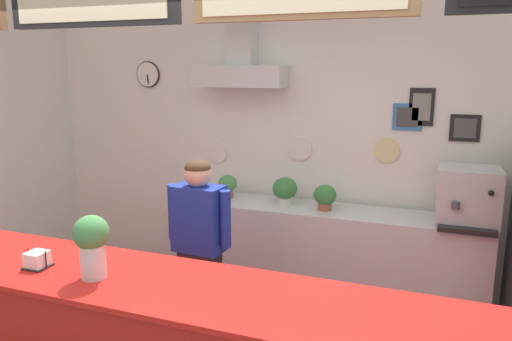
{
  "coord_description": "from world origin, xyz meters",
  "views": [
    {
      "loc": [
        1.26,
        -2.39,
        2.17
      ],
      "look_at": [
        0.12,
        0.67,
        1.48
      ],
      "focal_mm": 34.44,
      "sensor_mm": 36.0,
      "label": 1
    }
  ],
  "objects_px": {
    "potted_thyme": "(325,196)",
    "basil_vase": "(92,245)",
    "potted_basil": "(228,185)",
    "napkin_holder": "(37,260)",
    "shop_worker": "(200,249)",
    "espresso_machine": "(468,197)",
    "potted_oregano": "(285,190)"
  },
  "relations": [
    {
      "from": "potted_thyme",
      "to": "basil_vase",
      "type": "distance_m",
      "value": 2.33
    },
    {
      "from": "potted_thyme",
      "to": "basil_vase",
      "type": "xyz_separation_m",
      "value": [
        -0.77,
        -2.19,
        0.21
      ]
    },
    {
      "from": "potted_basil",
      "to": "napkin_holder",
      "type": "height_order",
      "value": "napkin_holder"
    },
    {
      "from": "shop_worker",
      "to": "basil_vase",
      "type": "height_order",
      "value": "shop_worker"
    },
    {
      "from": "espresso_machine",
      "to": "potted_oregano",
      "type": "distance_m",
      "value": 1.57
    },
    {
      "from": "potted_basil",
      "to": "basil_vase",
      "type": "relative_size",
      "value": 0.67
    },
    {
      "from": "shop_worker",
      "to": "potted_oregano",
      "type": "relative_size",
      "value": 5.96
    },
    {
      "from": "potted_oregano",
      "to": "potted_basil",
      "type": "xyz_separation_m",
      "value": [
        -0.59,
        0.0,
        -0.0
      ]
    },
    {
      "from": "espresso_machine",
      "to": "napkin_holder",
      "type": "distance_m",
      "value": 3.21
    },
    {
      "from": "potted_thyme",
      "to": "espresso_machine",
      "type": "bearing_deg",
      "value": 0.61
    },
    {
      "from": "potted_oregano",
      "to": "basil_vase",
      "type": "bearing_deg",
      "value": -99.33
    },
    {
      "from": "potted_thyme",
      "to": "potted_oregano",
      "type": "distance_m",
      "value": 0.4
    },
    {
      "from": "potted_thyme",
      "to": "napkin_holder",
      "type": "xyz_separation_m",
      "value": [
        -1.15,
        -2.19,
        0.07
      ]
    },
    {
      "from": "espresso_machine",
      "to": "napkin_holder",
      "type": "bearing_deg",
      "value": -136.51
    },
    {
      "from": "potted_basil",
      "to": "espresso_machine",
      "type": "bearing_deg",
      "value": -1.54
    },
    {
      "from": "shop_worker",
      "to": "espresso_machine",
      "type": "relative_size",
      "value": 3.02
    },
    {
      "from": "potted_thyme",
      "to": "potted_oregano",
      "type": "bearing_deg",
      "value": 170.47
    },
    {
      "from": "espresso_machine",
      "to": "potted_oregano",
      "type": "xyz_separation_m",
      "value": [
        -1.57,
        0.05,
        -0.09
      ]
    },
    {
      "from": "shop_worker",
      "to": "potted_oregano",
      "type": "height_order",
      "value": "shop_worker"
    },
    {
      "from": "potted_thyme",
      "to": "potted_basil",
      "type": "relative_size",
      "value": 0.99
    },
    {
      "from": "potted_oregano",
      "to": "potted_basil",
      "type": "distance_m",
      "value": 0.59
    },
    {
      "from": "potted_thyme",
      "to": "potted_basil",
      "type": "height_order",
      "value": "potted_basil"
    },
    {
      "from": "basil_vase",
      "to": "napkin_holder",
      "type": "bearing_deg",
      "value": -179.97
    },
    {
      "from": "potted_thyme",
      "to": "napkin_holder",
      "type": "height_order",
      "value": "napkin_holder"
    },
    {
      "from": "potted_basil",
      "to": "napkin_holder",
      "type": "xyz_separation_m",
      "value": [
        -0.17,
        -2.26,
        0.06
      ]
    },
    {
      "from": "napkin_holder",
      "to": "basil_vase",
      "type": "distance_m",
      "value": 0.41
    },
    {
      "from": "potted_basil",
      "to": "basil_vase",
      "type": "height_order",
      "value": "basil_vase"
    },
    {
      "from": "potted_basil",
      "to": "napkin_holder",
      "type": "distance_m",
      "value": 2.27
    },
    {
      "from": "basil_vase",
      "to": "shop_worker",
      "type": "bearing_deg",
      "value": 87.76
    },
    {
      "from": "basil_vase",
      "to": "espresso_machine",
      "type": "bearing_deg",
      "value": 48.68
    },
    {
      "from": "shop_worker",
      "to": "basil_vase",
      "type": "xyz_separation_m",
      "value": [
        -0.04,
        -1.14,
        0.43
      ]
    },
    {
      "from": "espresso_machine",
      "to": "potted_thyme",
      "type": "distance_m",
      "value": 1.18
    }
  ]
}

